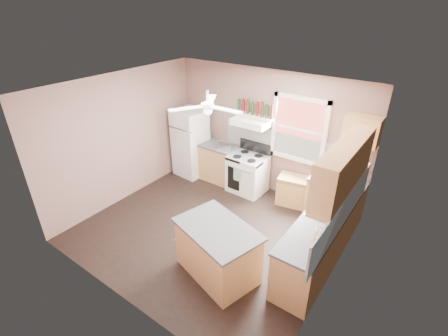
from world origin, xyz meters
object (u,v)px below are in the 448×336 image
Objects in this scene: refrigerator at (191,143)px; toaster at (225,145)px; stove at (247,174)px; cart at (293,191)px; island at (218,252)px.

refrigerator is 0.99m from toaster.
toaster is at bearing -177.94° from stove.
island is at bearing -104.01° from cart.
refrigerator is at bearing -175.08° from stove.
cart is (1.07, 0.11, -0.11)m from stove.
cart is 2.53m from island.
refrigerator is 1.34× the size of island.
refrigerator is 3.46m from island.
refrigerator reaches higher than island.
toaster is 1.81m from cart.
refrigerator is 2.56× the size of cart.
island is (2.54, -2.32, -0.39)m from refrigerator.
stove reaches higher than cart.
island is at bearing -66.80° from stove.
refrigerator reaches higher than stove.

